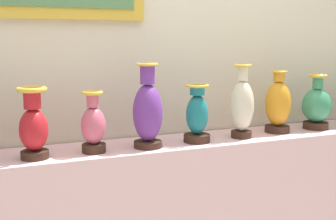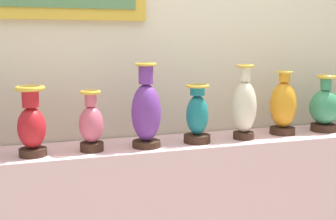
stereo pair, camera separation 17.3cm
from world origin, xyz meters
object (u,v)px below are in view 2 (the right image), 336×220
at_px(vase_teal, 197,116).
at_px(vase_ivory, 244,107).
at_px(vase_crimson, 32,124).
at_px(vase_jade, 325,108).
at_px(vase_violet, 146,112).
at_px(vase_amber, 283,106).
at_px(vase_rose, 91,125).

relative_size(vase_teal, vase_ivory, 0.76).
distance_m(vase_crimson, vase_teal, 0.86).
height_order(vase_crimson, vase_jade, vase_jade).
bearing_deg(vase_jade, vase_crimson, -178.22).
height_order(vase_violet, vase_ivory, vase_violet).
relative_size(vase_crimson, vase_amber, 0.90).
xyz_separation_m(vase_violet, vase_teal, (0.29, 0.01, -0.04)).
xyz_separation_m(vase_teal, vase_amber, (0.57, 0.05, 0.02)).
xyz_separation_m(vase_crimson, vase_violet, (0.57, 0.00, 0.03)).
distance_m(vase_violet, vase_ivory, 0.57).
distance_m(vase_rose, vase_violet, 0.29).
distance_m(vase_teal, vase_ivory, 0.29).
xyz_separation_m(vase_crimson, vase_teal, (0.86, 0.01, -0.01)).
bearing_deg(vase_amber, vase_jade, -1.32).
bearing_deg(vase_jade, vase_teal, -177.41).
relative_size(vase_violet, vase_amber, 1.17).
bearing_deg(vase_amber, vase_violet, -176.10).
bearing_deg(vase_crimson, vase_rose, 1.83).
distance_m(vase_rose, vase_jade, 1.43).
height_order(vase_rose, vase_ivory, vase_ivory).
xyz_separation_m(vase_crimson, vase_rose, (0.28, 0.01, -0.02)).
height_order(vase_teal, vase_jade, vase_jade).
relative_size(vase_rose, vase_ivory, 0.73).
distance_m(vase_violet, vase_amber, 0.86).
bearing_deg(vase_ivory, vase_amber, 9.17).
distance_m(vase_teal, vase_jade, 0.86).
bearing_deg(vase_crimson, vase_jade, 1.78).
distance_m(vase_violet, vase_teal, 0.29).
relative_size(vase_rose, vase_violet, 0.70).
relative_size(vase_teal, vase_amber, 0.85).
height_order(vase_rose, vase_teal, vase_teal).
bearing_deg(vase_jade, vase_ivory, -176.09).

